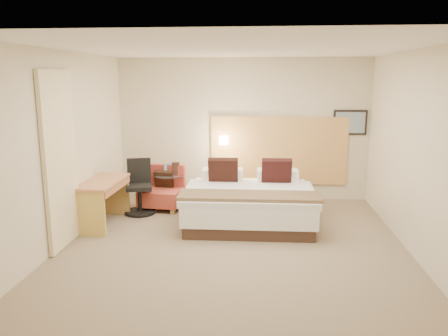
# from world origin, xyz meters

# --- Properties ---
(floor) EXTENTS (4.80, 5.00, 0.02)m
(floor) POSITION_xyz_m (0.00, 0.00, -0.01)
(floor) COLOR #796751
(floor) RESTS_ON ground
(ceiling) EXTENTS (4.80, 5.00, 0.02)m
(ceiling) POSITION_xyz_m (0.00, 0.00, 2.71)
(ceiling) COLOR white
(ceiling) RESTS_ON floor
(wall_back) EXTENTS (4.80, 0.02, 2.70)m
(wall_back) POSITION_xyz_m (0.00, 2.51, 1.35)
(wall_back) COLOR beige
(wall_back) RESTS_ON floor
(wall_front) EXTENTS (4.80, 0.02, 2.70)m
(wall_front) POSITION_xyz_m (0.00, -2.51, 1.35)
(wall_front) COLOR beige
(wall_front) RESTS_ON floor
(wall_left) EXTENTS (0.02, 5.00, 2.70)m
(wall_left) POSITION_xyz_m (-2.41, 0.00, 1.35)
(wall_left) COLOR beige
(wall_left) RESTS_ON floor
(wall_right) EXTENTS (0.02, 5.00, 2.70)m
(wall_right) POSITION_xyz_m (2.41, 0.00, 1.35)
(wall_right) COLOR beige
(wall_right) RESTS_ON floor
(headboard_panel) EXTENTS (2.60, 0.04, 1.30)m
(headboard_panel) POSITION_xyz_m (0.70, 2.47, 0.95)
(headboard_panel) COLOR tan
(headboard_panel) RESTS_ON wall_back
(art_frame) EXTENTS (0.62, 0.03, 0.47)m
(art_frame) POSITION_xyz_m (2.02, 2.48, 1.50)
(art_frame) COLOR black
(art_frame) RESTS_ON wall_back
(art_canvas) EXTENTS (0.54, 0.01, 0.39)m
(art_canvas) POSITION_xyz_m (2.02, 2.46, 1.50)
(art_canvas) COLOR gray
(art_canvas) RESTS_ON wall_back
(lamp_arm) EXTENTS (0.02, 0.12, 0.02)m
(lamp_arm) POSITION_xyz_m (-0.35, 2.42, 1.15)
(lamp_arm) COLOR silver
(lamp_arm) RESTS_ON wall_back
(lamp_shade) EXTENTS (0.15, 0.15, 0.15)m
(lamp_shade) POSITION_xyz_m (-0.35, 2.36, 1.15)
(lamp_shade) COLOR #F7E6C1
(lamp_shade) RESTS_ON wall_back
(curtain) EXTENTS (0.06, 0.90, 2.42)m
(curtain) POSITION_xyz_m (-2.36, -0.25, 1.22)
(curtain) COLOR beige
(curtain) RESTS_ON wall_left
(bottle_a) EXTENTS (0.08, 0.08, 0.21)m
(bottle_a) POSITION_xyz_m (-1.36, 1.76, 0.69)
(bottle_a) COLOR #88A4D3
(bottle_a) RESTS_ON side_table
(bottle_b) EXTENTS (0.08, 0.08, 0.21)m
(bottle_b) POSITION_xyz_m (-1.29, 1.83, 0.69)
(bottle_b) COLOR #7999BB
(bottle_b) RESTS_ON side_table
(menu_folder) EXTENTS (0.15, 0.08, 0.23)m
(menu_folder) POSITION_xyz_m (-1.18, 1.77, 0.71)
(menu_folder) COLOR #381E17
(menu_folder) RESTS_ON side_table
(bed) EXTENTS (2.11, 2.04, 1.01)m
(bed) POSITION_xyz_m (0.19, 1.08, 0.33)
(bed) COLOR #39251C
(bed) RESTS_ON floor
(lounge_chair) EXTENTS (0.79, 0.71, 0.76)m
(lounge_chair) POSITION_xyz_m (-1.40, 1.63, 0.30)
(lounge_chair) COLOR #9D794A
(lounge_chair) RESTS_ON floor
(side_table) EXTENTS (0.64, 0.64, 0.59)m
(side_table) POSITION_xyz_m (-1.29, 1.75, 0.33)
(side_table) COLOR white
(side_table) RESTS_ON floor
(desk) EXTENTS (0.56, 1.18, 0.73)m
(desk) POSITION_xyz_m (-2.11, 0.66, 0.57)
(desk) COLOR #BF784B
(desk) RESTS_ON floor
(desk_chair) EXTENTS (0.64, 0.64, 0.94)m
(desk_chair) POSITION_xyz_m (-1.73, 1.31, 0.39)
(desk_chair) COLOR black
(desk_chair) RESTS_ON floor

